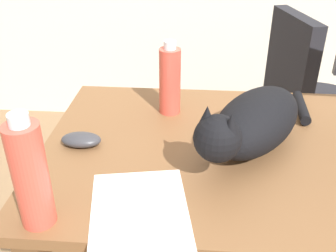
{
  "coord_description": "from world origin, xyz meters",
  "views": [
    {
      "loc": [
        -0.33,
        -0.91,
        1.34
      ],
      "look_at": [
        -0.4,
        -0.0,
        0.81
      ],
      "focal_mm": 42.03,
      "sensor_mm": 36.0,
      "label": 1
    }
  ],
  "objects_px": {
    "cat": "(253,122)",
    "water_bottle": "(170,80)",
    "computer_mouse": "(81,140)",
    "spray_bottle": "(30,175)",
    "office_chair": "(307,126)"
  },
  "relations": [
    {
      "from": "office_chair",
      "to": "spray_bottle",
      "type": "bearing_deg",
      "value": -128.48
    },
    {
      "from": "office_chair",
      "to": "computer_mouse",
      "type": "relative_size",
      "value": 8.52
    },
    {
      "from": "cat",
      "to": "computer_mouse",
      "type": "xyz_separation_m",
      "value": [
        -0.46,
        -0.02,
        -0.06
      ]
    },
    {
      "from": "spray_bottle",
      "to": "office_chair",
      "type": "bearing_deg",
      "value": 51.52
    },
    {
      "from": "computer_mouse",
      "to": "water_bottle",
      "type": "height_order",
      "value": "water_bottle"
    },
    {
      "from": "cat",
      "to": "water_bottle",
      "type": "xyz_separation_m",
      "value": [
        -0.23,
        0.2,
        0.03
      ]
    },
    {
      "from": "office_chair",
      "to": "water_bottle",
      "type": "distance_m",
      "value": 0.94
    },
    {
      "from": "cat",
      "to": "spray_bottle",
      "type": "bearing_deg",
      "value": -146.01
    },
    {
      "from": "office_chair",
      "to": "spray_bottle",
      "type": "relative_size",
      "value": 3.68
    },
    {
      "from": "office_chair",
      "to": "cat",
      "type": "relative_size",
      "value": 1.78
    },
    {
      "from": "office_chair",
      "to": "computer_mouse",
      "type": "xyz_separation_m",
      "value": [
        -0.84,
        -0.77,
        0.36
      ]
    },
    {
      "from": "cat",
      "to": "office_chair",
      "type": "bearing_deg",
      "value": 63.27
    },
    {
      "from": "water_bottle",
      "to": "spray_bottle",
      "type": "xyz_separation_m",
      "value": [
        -0.24,
        -0.51,
        0.01
      ]
    },
    {
      "from": "spray_bottle",
      "to": "cat",
      "type": "bearing_deg",
      "value": 33.99
    },
    {
      "from": "computer_mouse",
      "to": "water_bottle",
      "type": "bearing_deg",
      "value": 44.14
    }
  ]
}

